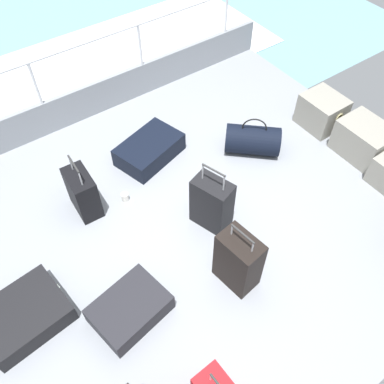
{
  "coord_description": "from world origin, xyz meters",
  "views": [
    {
      "loc": [
        2.07,
        -1.52,
        3.59
      ],
      "look_at": [
        -0.16,
        0.06,
        0.25
      ],
      "focal_mm": 38.76,
      "sensor_mm": 36.0,
      "label": 1
    }
  ],
  "objects_px": {
    "suitcase_4": "(212,203)",
    "suitcase_6": "(24,316)",
    "cargo_crate_1": "(363,140)",
    "paper_cup": "(125,197)",
    "suitcase_2": "(83,193)",
    "suitcase_7": "(149,150)",
    "duffel_bag": "(253,140)",
    "cargo_crate_0": "(322,112)",
    "suitcase_0": "(130,309)",
    "suitcase_3": "(238,261)"
  },
  "relations": [
    {
      "from": "suitcase_2",
      "to": "duffel_bag",
      "type": "height_order",
      "value": "suitcase_2"
    },
    {
      "from": "suitcase_0",
      "to": "suitcase_2",
      "type": "height_order",
      "value": "suitcase_2"
    },
    {
      "from": "suitcase_0",
      "to": "paper_cup",
      "type": "relative_size",
      "value": 7.23
    },
    {
      "from": "suitcase_4",
      "to": "suitcase_7",
      "type": "height_order",
      "value": "suitcase_4"
    },
    {
      "from": "cargo_crate_1",
      "to": "paper_cup",
      "type": "xyz_separation_m",
      "value": [
        -1.0,
        -2.67,
        -0.16
      ]
    },
    {
      "from": "suitcase_0",
      "to": "cargo_crate_0",
      "type": "bearing_deg",
      "value": 104.07
    },
    {
      "from": "paper_cup",
      "to": "suitcase_2",
      "type": "bearing_deg",
      "value": -109.89
    },
    {
      "from": "paper_cup",
      "to": "suitcase_0",
      "type": "bearing_deg",
      "value": -27.45
    },
    {
      "from": "suitcase_7",
      "to": "suitcase_6",
      "type": "bearing_deg",
      "value": -60.97
    },
    {
      "from": "suitcase_0",
      "to": "suitcase_3",
      "type": "xyz_separation_m",
      "value": [
        0.27,
        1.0,
        0.21
      ]
    },
    {
      "from": "duffel_bag",
      "to": "suitcase_7",
      "type": "bearing_deg",
      "value": -120.33
    },
    {
      "from": "cargo_crate_1",
      "to": "suitcase_3",
      "type": "height_order",
      "value": "suitcase_3"
    },
    {
      "from": "suitcase_3",
      "to": "suitcase_6",
      "type": "bearing_deg",
      "value": -112.84
    },
    {
      "from": "cargo_crate_0",
      "to": "cargo_crate_1",
      "type": "bearing_deg",
      "value": 1.84
    },
    {
      "from": "duffel_bag",
      "to": "paper_cup",
      "type": "height_order",
      "value": "duffel_bag"
    },
    {
      "from": "suitcase_6",
      "to": "suitcase_7",
      "type": "relative_size",
      "value": 0.9
    },
    {
      "from": "suitcase_4",
      "to": "suitcase_6",
      "type": "relative_size",
      "value": 1.04
    },
    {
      "from": "suitcase_2",
      "to": "cargo_crate_0",
      "type": "bearing_deg",
      "value": 80.68
    },
    {
      "from": "cargo_crate_1",
      "to": "suitcase_6",
      "type": "height_order",
      "value": "cargo_crate_1"
    },
    {
      "from": "suitcase_4",
      "to": "suitcase_7",
      "type": "relative_size",
      "value": 0.94
    },
    {
      "from": "suitcase_2",
      "to": "suitcase_4",
      "type": "distance_m",
      "value": 1.35
    },
    {
      "from": "paper_cup",
      "to": "suitcase_6",
      "type": "bearing_deg",
      "value": -63.77
    },
    {
      "from": "suitcase_0",
      "to": "suitcase_3",
      "type": "height_order",
      "value": "suitcase_3"
    },
    {
      "from": "suitcase_3",
      "to": "duffel_bag",
      "type": "bearing_deg",
      "value": 134.5
    },
    {
      "from": "duffel_bag",
      "to": "cargo_crate_1",
      "type": "bearing_deg",
      "value": 52.97
    },
    {
      "from": "cargo_crate_1",
      "to": "suitcase_4",
      "type": "relative_size",
      "value": 0.78
    },
    {
      "from": "suitcase_7",
      "to": "duffel_bag",
      "type": "bearing_deg",
      "value": 59.67
    },
    {
      "from": "cargo_crate_0",
      "to": "suitcase_2",
      "type": "distance_m",
      "value": 3.08
    },
    {
      "from": "suitcase_2",
      "to": "suitcase_6",
      "type": "bearing_deg",
      "value": -50.44
    },
    {
      "from": "cargo_crate_0",
      "to": "suitcase_7",
      "type": "bearing_deg",
      "value": -110.12
    },
    {
      "from": "suitcase_4",
      "to": "suitcase_3",
      "type": "bearing_deg",
      "value": -17.21
    },
    {
      "from": "cargo_crate_1",
      "to": "paper_cup",
      "type": "distance_m",
      "value": 2.86
    },
    {
      "from": "suitcase_4",
      "to": "paper_cup",
      "type": "relative_size",
      "value": 8.11
    },
    {
      "from": "cargo_crate_0",
      "to": "paper_cup",
      "type": "bearing_deg",
      "value": -97.69
    },
    {
      "from": "suitcase_4",
      "to": "suitcase_6",
      "type": "distance_m",
      "value": 2.0
    },
    {
      "from": "cargo_crate_1",
      "to": "suitcase_6",
      "type": "distance_m",
      "value": 4.08
    },
    {
      "from": "cargo_crate_1",
      "to": "suitcase_4",
      "type": "distance_m",
      "value": 2.09
    },
    {
      "from": "cargo_crate_0",
      "to": "suitcase_0",
      "type": "height_order",
      "value": "cargo_crate_0"
    },
    {
      "from": "suitcase_3",
      "to": "suitcase_4",
      "type": "bearing_deg",
      "value": 162.79
    },
    {
      "from": "suitcase_4",
      "to": "suitcase_7",
      "type": "distance_m",
      "value": 1.19
    },
    {
      "from": "cargo_crate_1",
      "to": "suitcase_3",
      "type": "relative_size",
      "value": 0.83
    },
    {
      "from": "suitcase_4",
      "to": "suitcase_7",
      "type": "xyz_separation_m",
      "value": [
        -1.18,
        -0.02,
        -0.19
      ]
    },
    {
      "from": "suitcase_4",
      "to": "duffel_bag",
      "type": "height_order",
      "value": "suitcase_4"
    },
    {
      "from": "suitcase_2",
      "to": "suitcase_4",
      "type": "xyz_separation_m",
      "value": [
        0.92,
        0.99,
        0.05
      ]
    },
    {
      "from": "suitcase_7",
      "to": "suitcase_0",
      "type": "bearing_deg",
      "value": -36.8
    },
    {
      "from": "suitcase_4",
      "to": "suitcase_6",
      "type": "height_order",
      "value": "suitcase_4"
    },
    {
      "from": "duffel_bag",
      "to": "paper_cup",
      "type": "distance_m",
      "value": 1.65
    },
    {
      "from": "cargo_crate_0",
      "to": "cargo_crate_1",
      "type": "height_order",
      "value": "cargo_crate_1"
    },
    {
      "from": "paper_cup",
      "to": "suitcase_3",
      "type": "bearing_deg",
      "value": 15.08
    },
    {
      "from": "suitcase_3",
      "to": "suitcase_6",
      "type": "relative_size",
      "value": 0.98
    }
  ]
}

